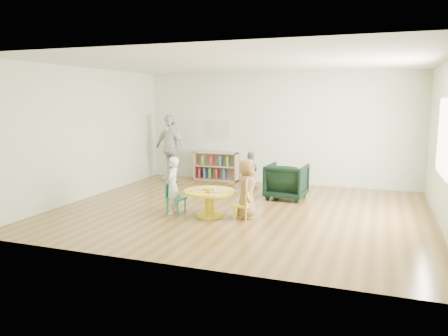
% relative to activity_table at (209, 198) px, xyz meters
% --- Properties ---
extents(room, '(7.10, 7.00, 2.80)m').
position_rel_activity_table_xyz_m(room, '(0.44, 0.58, 1.56)').
color(room, brown).
rests_on(room, ground).
extents(activity_table, '(0.95, 0.95, 0.52)m').
position_rel_activity_table_xyz_m(activity_table, '(0.00, 0.00, 0.00)').
color(activity_table, gold).
rests_on(activity_table, ground).
extents(kid_chair_left, '(0.35, 0.35, 0.56)m').
position_rel_activity_table_xyz_m(kid_chair_left, '(-0.72, 0.00, -0.03)').
color(kid_chair_left, '#177F64').
rests_on(kid_chair_left, ground).
extents(kid_chair_right, '(0.27, 0.27, 0.50)m').
position_rel_activity_table_xyz_m(kid_chair_right, '(0.67, -0.02, -0.06)').
color(kid_chair_right, gold).
rests_on(kid_chair_right, ground).
extents(bookshelf, '(1.20, 0.30, 0.75)m').
position_rel_activity_table_xyz_m(bookshelf, '(-1.19, 3.44, 0.04)').
color(bookshelf, tan).
rests_on(bookshelf, ground).
extents(alphabet_poster, '(0.74, 0.01, 0.54)m').
position_rel_activity_table_xyz_m(alphabet_poster, '(-1.17, 3.56, 1.02)').
color(alphabet_poster, white).
rests_on(alphabet_poster, ground).
extents(armchair, '(0.87, 0.89, 0.76)m').
position_rel_activity_table_xyz_m(armchair, '(1.05, 1.87, 0.05)').
color(armchair, black).
rests_on(armchair, ground).
extents(child_left, '(0.32, 0.43, 1.07)m').
position_rel_activity_table_xyz_m(child_left, '(-0.71, -0.08, 0.21)').
color(child_left, silver).
rests_on(child_left, ground).
extents(child_right, '(0.44, 0.58, 1.08)m').
position_rel_activity_table_xyz_m(child_right, '(0.69, 0.09, 0.21)').
color(child_right, orange).
rests_on(child_right, ground).
extents(toddler, '(0.50, 0.44, 0.88)m').
position_rel_activity_table_xyz_m(toddler, '(-0.04, 2.78, 0.11)').
color(toddler, '#191A3F').
rests_on(toddler, ground).
extents(adult_caretaker, '(1.10, 0.73, 1.74)m').
position_rel_activity_table_xyz_m(adult_caretaker, '(-2.31, 2.99, 0.54)').
color(adult_caretaker, silver).
rests_on(adult_caretaker, ground).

